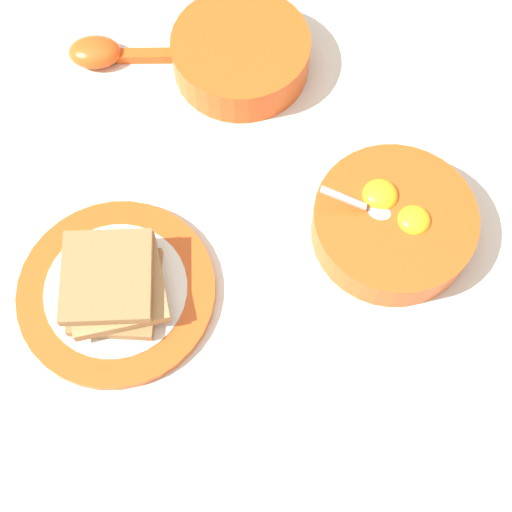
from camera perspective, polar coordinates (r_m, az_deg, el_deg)
name	(u,v)px	position (r m, az deg, el deg)	size (l,w,h in m)	color
ground_plane	(204,171)	(0.84, -4.20, 6.81)	(3.00, 3.00, 0.00)	silver
egg_bowl	(393,223)	(0.79, 10.93, 2.61)	(0.18, 0.18, 0.07)	#DB5119
toast_plate	(117,291)	(0.78, -11.09, -2.77)	(0.21, 0.21, 0.01)	#DB5119
toast_sandwich	(113,284)	(0.75, -11.39, -2.23)	(0.13, 0.13, 0.04)	#9E7042
soup_spoon	(107,53)	(0.93, -11.87, 15.63)	(0.16, 0.08, 0.03)	#DB5119
congee_bowl	(245,54)	(0.90, -0.92, 15.88)	(0.17, 0.17, 0.05)	#DB5119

